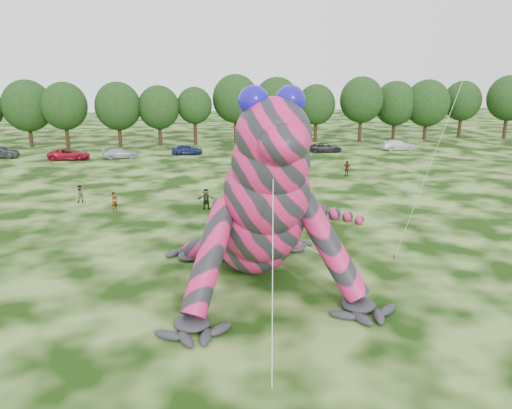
{
  "coord_description": "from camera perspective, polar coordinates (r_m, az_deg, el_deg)",
  "views": [
    {
      "loc": [
        -0.67,
        -19.39,
        11.29
      ],
      "look_at": [
        3.14,
        7.0,
        4.0
      ],
      "focal_mm": 35.0,
      "sensor_mm": 36.0,
      "label": 1
    }
  ],
  "objects": [
    {
      "name": "inflatable_gecko",
      "position": [
        28.25,
        -0.87,
        3.08
      ],
      "size": [
        19.61,
        22.68,
        10.63
      ],
      "primitive_type": null,
      "rotation": [
        0.0,
        0.0,
        0.08
      ],
      "color": "#CA1C5B",
      "rests_on": "ground"
    },
    {
      "name": "car_2",
      "position": [
        68.25,
        -20.56,
        5.41
      ],
      "size": [
        5.22,
        2.5,
        1.44
      ],
      "primitive_type": "imported",
      "rotation": [
        0.0,
        0.0,
        1.55
      ],
      "color": "maroon",
      "rests_on": "ground"
    },
    {
      "name": "tree_13",
      "position": [
        81.65,
        11.91,
        10.6
      ],
      "size": [
        6.83,
        6.15,
        10.13
      ],
      "primitive_type": null,
      "color": "black",
      "rests_on": "ground"
    },
    {
      "name": "tree_5",
      "position": [
        81.25,
        -24.59,
        9.42
      ],
      "size": [
        7.16,
        6.44,
        9.8
      ],
      "primitive_type": null,
      "color": "black",
      "rests_on": "ground"
    },
    {
      "name": "car_6",
      "position": [
        70.63,
        7.96,
        6.47
      ],
      "size": [
        4.71,
        2.45,
        1.27
      ],
      "primitive_type": "imported",
      "rotation": [
        0.0,
        0.0,
        1.49
      ],
      "color": "#262629",
      "rests_on": "ground"
    },
    {
      "name": "spectator_0",
      "position": [
        42.17,
        -15.85,
        0.31
      ],
      "size": [
        0.65,
        0.71,
        1.62
      ],
      "primitive_type": "imported",
      "rotation": [
        0.0,
        0.0,
        0.97
      ],
      "color": "gray",
      "rests_on": "ground"
    },
    {
      "name": "tree_10",
      "position": [
        78.62,
        -2.35,
        10.88
      ],
      "size": [
        7.09,
        6.38,
        10.5
      ],
      "primitive_type": null,
      "color": "black",
      "rests_on": "ground"
    },
    {
      "name": "spectator_5",
      "position": [
        41.45,
        -5.72,
        0.63
      ],
      "size": [
        1.61,
        0.6,
        1.71
      ],
      "primitive_type": "imported",
      "rotation": [
        0.0,
        0.0,
        6.22
      ],
      "color": "gray",
      "rests_on": "ground"
    },
    {
      "name": "spectator_3",
      "position": [
        54.92,
        10.32,
        4.06
      ],
      "size": [
        1.04,
        0.86,
        1.66
      ],
      "primitive_type": "imported",
      "rotation": [
        0.0,
        0.0,
        5.72
      ],
      "color": "gray",
      "rests_on": "ground"
    },
    {
      "name": "tree_6",
      "position": [
        78.2,
        -20.97,
        9.5
      ],
      "size": [
        6.52,
        5.86,
        9.49
      ],
      "primitive_type": null,
      "color": "black",
      "rests_on": "ground"
    },
    {
      "name": "tree_15",
      "position": [
        86.76,
        18.93,
        10.21
      ],
      "size": [
        7.17,
        6.45,
        9.63
      ],
      "primitive_type": null,
      "color": "black",
      "rests_on": "ground"
    },
    {
      "name": "spectator_1",
      "position": [
        45.64,
        -19.41,
        1.11
      ],
      "size": [
        0.81,
        0.65,
        1.58
      ],
      "primitive_type": "imported",
      "rotation": [
        0.0,
        0.0,
        6.21
      ],
      "color": "gray",
      "rests_on": "ground"
    },
    {
      "name": "tree_17",
      "position": [
        92.69,
        26.82,
        9.89
      ],
      "size": [
        6.98,
        6.28,
        10.3
      ],
      "primitive_type": null,
      "color": "black",
      "rests_on": "ground"
    },
    {
      "name": "tree_11",
      "position": [
        79.17,
        2.36,
        10.75
      ],
      "size": [
        7.01,
        6.31,
        10.07
      ],
      "primitive_type": null,
      "color": "black",
      "rests_on": "ground"
    },
    {
      "name": "car_1",
      "position": [
        73.12,
        -27.26,
        5.32
      ],
      "size": [
        4.62,
        1.72,
        1.51
      ],
      "primitive_type": "imported",
      "rotation": [
        0.0,
        0.0,
        1.54
      ],
      "color": "black",
      "rests_on": "ground"
    },
    {
      "name": "tree_9",
      "position": [
        77.07,
        -7.01,
        10.01
      ],
      "size": [
        5.27,
        4.74,
        8.68
      ],
      "primitive_type": null,
      "color": "black",
      "rests_on": "ground"
    },
    {
      "name": "car_5",
      "position": [
        71.45,
        2.7,
        6.72
      ],
      "size": [
        4.09,
        1.77,
        1.31
      ],
      "primitive_type": "imported",
      "rotation": [
        0.0,
        0.0,
        1.67
      ],
      "color": "beige",
      "rests_on": "ground"
    },
    {
      "name": "car_3",
      "position": [
        67.43,
        -15.26,
        5.67
      ],
      "size": [
        4.62,
        2.47,
        1.27
      ],
      "primitive_type": "imported",
      "rotation": [
        0.0,
        0.0,
        1.73
      ],
      "color": "#A9ADB4",
      "rests_on": "ground"
    },
    {
      "name": "tree_16",
      "position": [
        91.51,
        22.42,
        10.03
      ],
      "size": [
        6.26,
        5.63,
        9.37
      ],
      "primitive_type": null,
      "color": "black",
      "rests_on": "ground"
    },
    {
      "name": "ground",
      "position": [
        22.45,
        -5.58,
        -14.98
      ],
      "size": [
        240.0,
        240.0,
        0.0
      ],
      "primitive_type": "plane",
      "color": "#16330A",
      "rests_on": "ground"
    },
    {
      "name": "tree_8",
      "position": [
        76.76,
        -11.01,
        9.92
      ],
      "size": [
        6.14,
        5.53,
        8.94
      ],
      "primitive_type": null,
      "color": "black",
      "rests_on": "ground"
    },
    {
      "name": "tree_12",
      "position": [
        80.14,
        6.87,
        10.32
      ],
      "size": [
        5.99,
        5.39,
        8.97
      ],
      "primitive_type": null,
      "color": "black",
      "rests_on": "ground"
    },
    {
      "name": "tree_14",
      "position": [
        85.5,
        15.59,
        10.32
      ],
      "size": [
        6.82,
        6.14,
        9.4
      ],
      "primitive_type": null,
      "color": "black",
      "rests_on": "ground"
    },
    {
      "name": "car_4",
      "position": [
        68.4,
        -7.87,
        6.25
      ],
      "size": [
        4.26,
        1.98,
        1.41
      ],
      "primitive_type": "imported",
      "rotation": [
        0.0,
        0.0,
        1.49
      ],
      "color": "#16204C",
      "rests_on": "ground"
    },
    {
      "name": "car_7",
      "position": [
        74.51,
        15.88,
        6.56
      ],
      "size": [
        5.11,
        2.3,
        1.45
      ],
      "primitive_type": "imported",
      "rotation": [
        0.0,
        0.0,
        1.62
      ],
      "color": "white",
      "rests_on": "ground"
    },
    {
      "name": "tree_7",
      "position": [
        77.05,
        -15.44,
        9.88
      ],
      "size": [
        6.68,
        6.01,
        9.48
      ],
      "primitive_type": null,
      "color": "black",
      "rests_on": "ground"
    }
  ]
}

